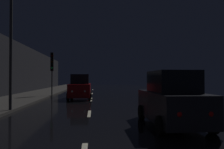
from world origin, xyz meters
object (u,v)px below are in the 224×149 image
traffic_light_far_left (52,65)px  streetlamp_overhead (20,26)px  car_approaching_headlights (80,88)px  car_parked_right_near (171,101)px

traffic_light_far_left → streetlamp_overhead: streetlamp_overhead is taller
traffic_light_far_left → car_approaching_headlights: size_ratio=1.02×
car_parked_right_near → streetlamp_overhead: bearing=61.3°
streetlamp_overhead → car_parked_right_near: 8.98m
streetlamp_overhead → car_approaching_headlights: 9.41m
traffic_light_far_left → car_approaching_headlights: bearing=45.3°
streetlamp_overhead → car_parked_right_near: bearing=-28.7°
car_approaching_headlights → traffic_light_far_left: bearing=-129.5°
car_approaching_headlights → car_parked_right_near: (4.34, -12.10, -0.05)m
streetlamp_overhead → car_approaching_headlights: streetlamp_overhead is taller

